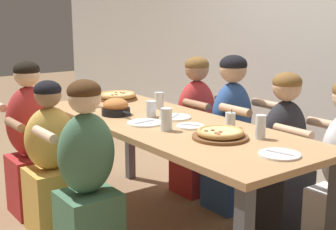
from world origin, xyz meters
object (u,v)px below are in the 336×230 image
(empty_plate_a, at_px, (280,154))
(empty_plate_c, at_px, (190,126))
(drinking_glass_b, at_px, (261,127))
(skillet_bowl, at_px, (116,108))
(drinking_glass_d, at_px, (159,101))
(diner_far_center, at_px, (231,139))
(diner_near_midleft, at_px, (51,164))
(cocktail_glass_blue, at_px, (230,121))
(pizza_board_main, at_px, (220,134))
(drinking_glass_c, at_px, (92,100))
(diner_far_midleft, at_px, (196,131))
(empty_plate_b, at_px, (175,117))
(drinking_glass_f, at_px, (82,102))
(drinking_glass_e, at_px, (151,109))
(empty_plate_d, at_px, (145,123))
(drinking_glass_a, at_px, (166,119))
(diner_near_center, at_px, (87,181))
(diner_near_left, at_px, (31,145))
(diner_far_midright, at_px, (283,161))
(pizza_board_second, at_px, (117,96))

(empty_plate_a, distance_m, empty_plate_c, 0.76)
(drinking_glass_b, bearing_deg, skillet_bowl, -161.91)
(drinking_glass_d, xyz_separation_m, diner_far_center, (0.37, 0.42, -0.29))
(drinking_glass_b, height_order, diner_near_midleft, diner_near_midleft)
(cocktail_glass_blue, distance_m, drinking_glass_b, 0.32)
(pizza_board_main, relative_size, skillet_bowl, 1.11)
(pizza_board_main, xyz_separation_m, drinking_glass_c, (-1.31, -0.16, 0.02))
(cocktail_glass_blue, xyz_separation_m, diner_far_midleft, (-0.82, 0.40, -0.30))
(empty_plate_b, relative_size, drinking_glass_b, 1.57)
(drinking_glass_b, relative_size, drinking_glass_f, 1.00)
(empty_plate_a, relative_size, drinking_glass_d, 1.72)
(drinking_glass_c, bearing_deg, cocktail_glass_blue, 19.11)
(pizza_board_main, bearing_deg, drinking_glass_e, 179.85)
(empty_plate_d, bearing_deg, diner_far_center, 88.73)
(drinking_glass_a, relative_size, drinking_glass_e, 1.24)
(diner_near_center, bearing_deg, diner_near_left, 90.00)
(pizza_board_main, distance_m, drinking_glass_c, 1.32)
(drinking_glass_b, distance_m, diner_far_midright, 0.60)
(diner_near_center, bearing_deg, drinking_glass_e, 21.13)
(drinking_glass_c, relative_size, drinking_glass_f, 0.78)
(drinking_glass_b, relative_size, diner_far_center, 0.12)
(cocktail_glass_blue, bearing_deg, empty_plate_b, -163.99)
(diner_near_midleft, bearing_deg, drinking_glass_c, 30.61)
(empty_plate_b, distance_m, drinking_glass_a, 0.37)
(drinking_glass_d, relative_size, drinking_glass_f, 0.88)
(pizza_board_second, bearing_deg, skillet_bowl, -31.45)
(empty_plate_b, relative_size, cocktail_glass_blue, 1.86)
(pizza_board_second, bearing_deg, pizza_board_main, -5.95)
(skillet_bowl, relative_size, empty_plate_d, 1.28)
(empty_plate_d, height_order, drinking_glass_c, drinking_glass_c)
(empty_plate_a, distance_m, empty_plate_d, 1.03)
(pizza_board_second, distance_m, diner_near_center, 1.30)
(drinking_glass_a, xyz_separation_m, diner_far_midright, (0.30, 0.79, -0.35))
(empty_plate_d, xyz_separation_m, diner_near_midleft, (-0.45, -0.49, -0.31))
(empty_plate_d, bearing_deg, empty_plate_a, 9.70)
(pizza_board_second, xyz_separation_m, drinking_glass_f, (0.24, -0.45, 0.03))
(skillet_bowl, height_order, empty_plate_d, skillet_bowl)
(diner_near_midleft, relative_size, diner_far_center, 0.89)
(drinking_glass_c, relative_size, diner_far_midleft, 0.10)
(pizza_board_second, height_order, empty_plate_d, pizza_board_second)
(cocktail_glass_blue, xyz_separation_m, drinking_glass_d, (-0.77, -0.02, 0.01))
(drinking_glass_b, bearing_deg, diner_near_center, -126.98)
(drinking_glass_d, xyz_separation_m, diner_far_midright, (0.89, 0.42, -0.33))
(pizza_board_second, relative_size, diner_near_left, 0.28)
(empty_plate_d, distance_m, cocktail_glass_blue, 0.57)
(pizza_board_main, xyz_separation_m, diner_near_left, (-1.41, -0.64, -0.28))
(drinking_glass_d, bearing_deg, empty_plate_b, -17.25)
(drinking_glass_c, height_order, diner_near_midleft, diner_near_midleft)
(cocktail_glass_blue, relative_size, diner_near_midleft, 0.11)
(drinking_glass_d, bearing_deg, diner_near_center, -62.01)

